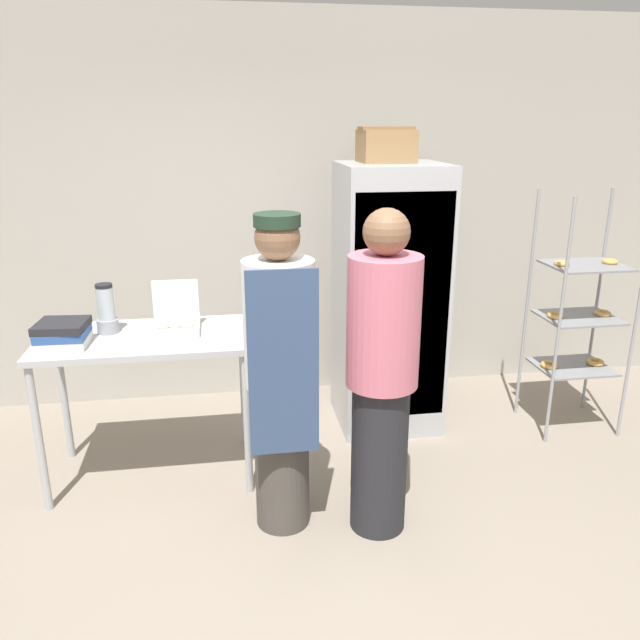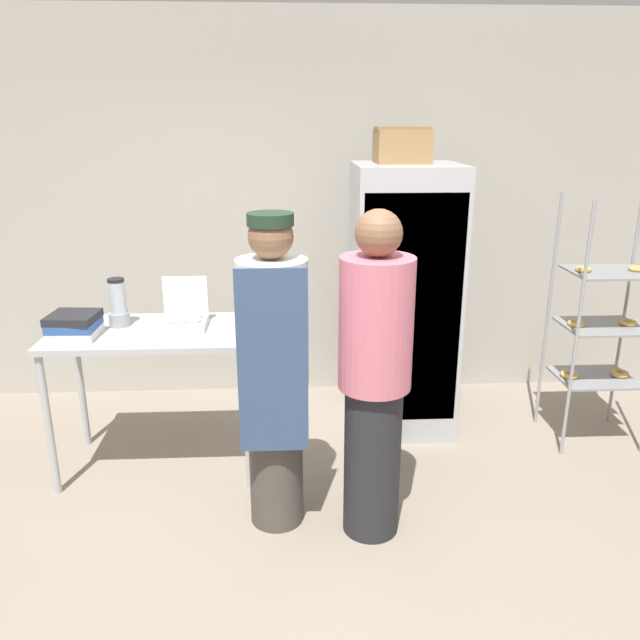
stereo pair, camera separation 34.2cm
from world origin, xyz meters
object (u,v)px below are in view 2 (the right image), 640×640
at_px(refrigerator, 403,301).
at_px(cardboard_storage_box, 402,146).
at_px(blender_pitcher, 118,305).
at_px(person_baker, 274,372).
at_px(binder_stack, 74,325).
at_px(baking_rack, 602,327).
at_px(person_customer, 374,378).
at_px(donut_box, 184,319).

bearing_deg(refrigerator, cardboard_storage_box, 113.26).
xyz_separation_m(blender_pitcher, person_baker, (0.95, -0.70, -0.16)).
distance_m(blender_pitcher, binder_stack, 0.29).
relative_size(refrigerator, binder_stack, 6.48).
bearing_deg(baking_rack, person_customer, -150.22).
relative_size(refrigerator, cardboard_storage_box, 5.26).
height_order(baking_rack, binder_stack, baking_rack).
relative_size(baking_rack, person_baker, 0.98).
bearing_deg(donut_box, binder_stack, -166.50).
xyz_separation_m(baking_rack, person_customer, (-1.63, -0.93, 0.07)).
relative_size(blender_pitcher, binder_stack, 1.04).
height_order(blender_pitcher, person_customer, person_customer).
bearing_deg(person_baker, refrigerator, 52.15).
height_order(refrigerator, blender_pitcher, refrigerator).
relative_size(refrigerator, blender_pitcher, 6.22).
xyz_separation_m(refrigerator, binder_stack, (-2.01, -0.60, 0.06)).
distance_m(refrigerator, cardboard_storage_box, 1.03).
relative_size(refrigerator, person_baker, 1.09).
xyz_separation_m(donut_box, person_customer, (1.05, -0.76, -0.08)).
xyz_separation_m(baking_rack, cardboard_storage_box, (-1.30, 0.36, 1.14)).
bearing_deg(baking_rack, donut_box, -176.32).
bearing_deg(blender_pitcher, donut_box, -6.49).
distance_m(donut_box, cardboard_storage_box, 1.77).
relative_size(cardboard_storage_box, person_customer, 0.20).
distance_m(blender_pitcher, cardboard_storage_box, 2.05).
bearing_deg(binder_stack, cardboard_storage_box, 18.83).
relative_size(baking_rack, donut_box, 5.78).
bearing_deg(refrigerator, binder_stack, -163.47).
relative_size(baking_rack, cardboard_storage_box, 4.76).
distance_m(donut_box, person_baker, 0.86).
relative_size(refrigerator, baking_rack, 1.11).
distance_m(donut_box, binder_stack, 0.62).
xyz_separation_m(binder_stack, cardboard_storage_box, (1.98, 0.68, 0.96)).
bearing_deg(baking_rack, blender_pitcher, -177.62).
distance_m(refrigerator, person_customer, 1.26).
height_order(blender_pitcher, binder_stack, blender_pitcher).
bearing_deg(blender_pitcher, person_customer, -29.05).
bearing_deg(person_customer, blender_pitcher, 150.95).
bearing_deg(baking_rack, person_baker, -158.83).
relative_size(donut_box, blender_pitcher, 0.97).
height_order(baking_rack, person_customer, person_customer).
bearing_deg(person_baker, binder_stack, 156.23).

